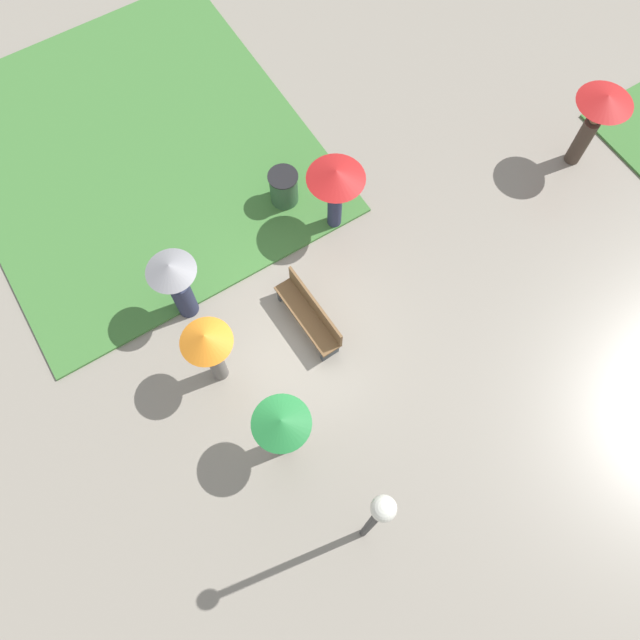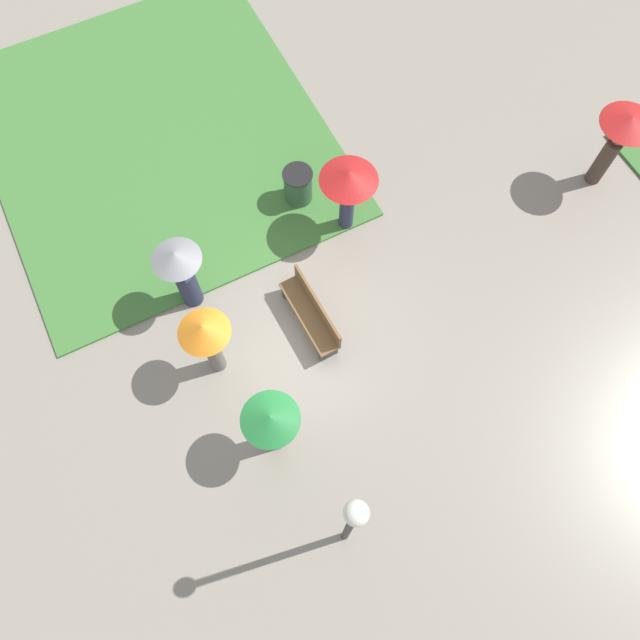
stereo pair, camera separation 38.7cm
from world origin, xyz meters
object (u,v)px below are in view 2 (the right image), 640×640
Objects in this scene: lamp_post at (352,522)px; trash_bin at (298,186)px; park_bench at (312,313)px; crowd_person_orange at (207,337)px; crowd_person_grey at (182,271)px; crowd_person_green at (272,424)px; lone_walker_far_path at (621,136)px; crowd_person_red at (348,185)px.

trash_bin is (-6.52, 2.31, -2.12)m from lamp_post.
crowd_person_orange reaches higher than park_bench.
park_bench is 2.90m from trash_bin.
crowd_person_grey is (-5.34, -0.60, -1.39)m from lamp_post.
crowd_person_green is at bearing -179.54° from crowd_person_grey.
lone_walker_far_path reaches higher than crowd_person_grey.
park_bench is 0.44× the size of lamp_post.
crowd_person_orange is 1.07× the size of crowd_person_green.
park_bench is 2.52m from crowd_person_red.
lone_walker_far_path reaches higher than crowd_person_green.
crowd_person_red is at bearing 29.75° from trash_bin.
lamp_post is (3.80, -1.29, 2.09)m from park_bench.
crowd_person_orange is at bearing 172.34° from crowd_person_grey.
crowd_person_orange is at bearing -24.20° from crowd_person_green.
park_bench is at bearing -20.67° from trash_bin.
park_bench is at bearing 50.08° from crowd_person_orange.
crowd_person_orange is 1.05× the size of crowd_person_grey.
lone_walker_far_path reaches higher than crowd_person_red.
crowd_person_grey is (1.18, -2.91, 0.73)m from trash_bin.
crowd_person_grey is 8.92m from lone_walker_far_path.
lamp_post is at bearing 48.51° from lone_walker_far_path.
trash_bin is 1.55m from crowd_person_red.
park_bench is 0.89× the size of lone_walker_far_path.
trash_bin is 4.16m from crowd_person_orange.
trash_bin is at bearing -71.99° from crowd_person_grey.
crowd_person_red is at bearing 75.51° from crowd_person_orange.
lone_walker_far_path is at bearing 116.46° from lamp_post.
trash_bin is 0.44× the size of lone_walker_far_path.
crowd_person_green is at bearing -44.15° from park_bench.
park_bench is 0.89× the size of crowd_person_orange.
lone_walker_far_path is (-0.27, 8.92, -0.01)m from crowd_person_orange.
crowd_person_red is 0.93× the size of lone_walker_far_path.
crowd_person_grey is at bearing -131.17° from park_bench.
lamp_post is at bearing -28.90° from crowd_person_orange.
park_bench is 2.56m from crowd_person_green.
crowd_person_green is 0.93× the size of lone_walker_far_path.
park_bench is 0.96× the size of crowd_person_red.
crowd_person_red is (-5.49, 2.90, -1.13)m from lamp_post.
lone_walker_far_path is (-0.29, 6.94, 0.95)m from park_bench.
park_bench is at bearing -133.16° from crowd_person_grey.
lamp_post is 2.02× the size of crowd_person_orange.
crowd_person_red is (1.03, 0.59, 0.99)m from trash_bin.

